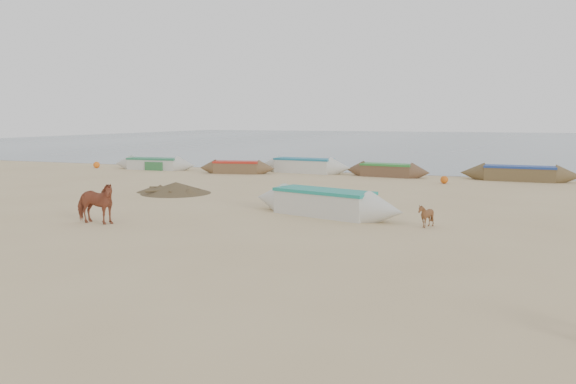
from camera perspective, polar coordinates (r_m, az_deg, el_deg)
name	(u,v)px	position (r m, az deg, el deg)	size (l,w,h in m)	color
ground	(241,241)	(17.13, -4.78, -4.96)	(140.00, 140.00, 0.00)	tan
sea	(455,141)	(97.42, 16.61, 5.04)	(160.00, 160.00, 0.00)	slate
cow_adult	(95,203)	(20.80, -19.05, -1.07)	(0.80, 1.75, 1.47)	brown
calf_front	(426,216)	(19.60, 13.83, -2.36)	(0.66, 0.74, 0.81)	brown
near_canoe	(324,203)	(21.41, 3.65, -1.08)	(6.62, 1.32, 1.00)	beige
debris_pile	(176,188)	(28.27, -11.32, 0.43)	(3.46, 3.46, 0.56)	brown
waterline_canoes	(434,171)	(35.73, 14.65, 2.05)	(49.11, 5.20, 0.99)	beige
beach_clutter	(442,174)	(35.29, 15.35, 1.73)	(44.63, 4.61, 0.64)	#2F693A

